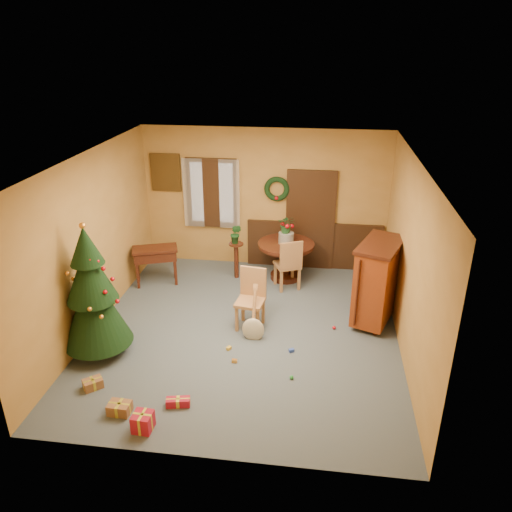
% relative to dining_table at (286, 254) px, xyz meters
% --- Properties ---
extents(room_envelope, '(5.50, 5.50, 5.50)m').
position_rel_dining_table_xyz_m(room_envelope, '(-0.30, 0.61, 0.58)').
color(room_envelope, '#3C4A58').
rests_on(room_envelope, ground).
extents(dining_table, '(1.12, 1.12, 0.77)m').
position_rel_dining_table_xyz_m(dining_table, '(0.00, 0.00, 0.00)').
color(dining_table, black).
rests_on(dining_table, floor).
extents(urn, '(0.30, 0.30, 0.22)m').
position_rel_dining_table_xyz_m(urn, '(0.00, 0.00, 0.34)').
color(urn, slate).
rests_on(urn, dining_table).
extents(centerpiece_plant, '(0.32, 0.28, 0.36)m').
position_rel_dining_table_xyz_m(centerpiece_plant, '(0.00, 0.00, 0.63)').
color(centerpiece_plant, '#1E4C23').
rests_on(centerpiece_plant, urn).
extents(chair_near, '(0.50, 0.50, 1.03)m').
position_rel_dining_table_xyz_m(chair_near, '(-0.43, -1.85, 0.01)').
color(chair_near, olive).
rests_on(chair_near, floor).
extents(chair_far, '(0.59, 0.59, 1.03)m').
position_rel_dining_table_xyz_m(chair_far, '(0.09, -0.46, 0.01)').
color(chair_far, olive).
rests_on(chair_far, floor).
extents(guitar, '(0.51, 0.64, 0.83)m').
position_rel_dining_table_xyz_m(guitar, '(-0.34, -2.29, -0.11)').
color(guitar, beige).
rests_on(guitar, floor).
extents(plant_stand, '(0.29, 0.29, 0.75)m').
position_rel_dining_table_xyz_m(plant_stand, '(-0.99, -0.09, -0.07)').
color(plant_stand, black).
rests_on(plant_stand, floor).
extents(stand_plant, '(0.27, 0.24, 0.41)m').
position_rel_dining_table_xyz_m(stand_plant, '(-0.99, -0.09, 0.41)').
color(stand_plant, '#19471E').
rests_on(stand_plant, plant_stand).
extents(christmas_tree, '(1.04, 1.04, 2.15)m').
position_rel_dining_table_xyz_m(christmas_tree, '(-2.66, -2.95, 0.48)').
color(christmas_tree, '#382111').
rests_on(christmas_tree, floor).
extents(writing_desk, '(0.95, 0.69, 0.76)m').
position_rel_dining_table_xyz_m(writing_desk, '(-2.51, -0.56, 0.03)').
color(writing_desk, black).
rests_on(writing_desk, floor).
extents(sideboard, '(0.96, 1.27, 1.45)m').
position_rel_dining_table_xyz_m(sideboard, '(1.64, -1.44, 0.24)').
color(sideboard, '#5B1E0A').
rests_on(sideboard, floor).
extents(gift_a, '(0.29, 0.22, 0.16)m').
position_rel_dining_table_xyz_m(gift_a, '(-1.83, -4.25, -0.46)').
color(gift_a, brown).
rests_on(gift_a, floor).
extents(gift_b, '(0.25, 0.25, 0.24)m').
position_rel_dining_table_xyz_m(gift_b, '(-1.42, -4.49, -0.42)').
color(gift_b, '#A5162E').
rests_on(gift_b, floor).
extents(gift_c, '(0.31, 0.30, 0.14)m').
position_rel_dining_table_xyz_m(gift_c, '(-2.39, -3.81, -0.47)').
color(gift_c, brown).
rests_on(gift_c, floor).
extents(gift_d, '(0.33, 0.19, 0.11)m').
position_rel_dining_table_xyz_m(gift_d, '(-1.11, -4.01, -0.48)').
color(gift_d, '#A5162E').
rests_on(gift_d, floor).
extents(toy_a, '(0.09, 0.08, 0.05)m').
position_rel_dining_table_xyz_m(toy_a, '(0.31, -2.57, -0.51)').
color(toy_a, '#2A48B6').
rests_on(toy_a, floor).
extents(toy_b, '(0.06, 0.06, 0.06)m').
position_rel_dining_table_xyz_m(toy_b, '(0.35, -3.25, -0.51)').
color(toy_b, green).
rests_on(toy_b, floor).
extents(toy_c, '(0.08, 0.09, 0.05)m').
position_rel_dining_table_xyz_m(toy_c, '(-0.68, -2.64, -0.51)').
color(toy_c, gold).
rests_on(toy_c, floor).
extents(toy_d, '(0.06, 0.06, 0.06)m').
position_rel_dining_table_xyz_m(toy_d, '(0.97, -1.82, -0.51)').
color(toy_d, red).
rests_on(toy_d, floor).
extents(toy_e, '(0.08, 0.05, 0.05)m').
position_rel_dining_table_xyz_m(toy_e, '(-0.53, -2.96, -0.51)').
color(toy_e, '#F09C38').
rests_on(toy_e, floor).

